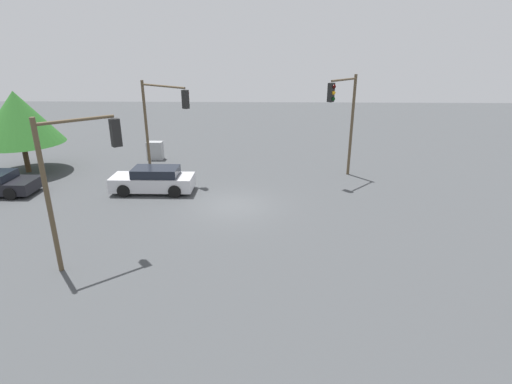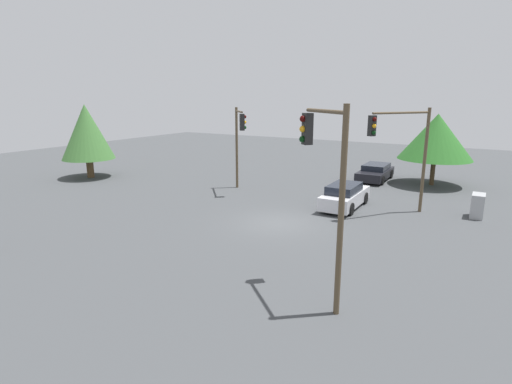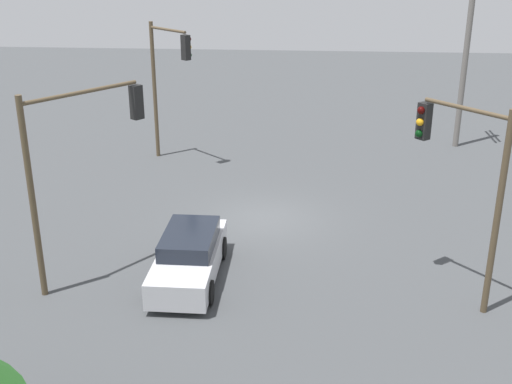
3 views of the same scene
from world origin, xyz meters
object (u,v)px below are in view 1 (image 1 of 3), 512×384
object	(u,v)px
sedan_silver	(153,180)
electrical_cabinet	(155,151)
traffic_signal_aux	(77,165)
traffic_signal_main	(344,111)
traffic_signal_cross	(162,112)

from	to	relation	value
sedan_silver	electrical_cabinet	world-z (taller)	sedan_silver
traffic_signal_aux	electrical_cabinet	world-z (taller)	traffic_signal_aux
traffic_signal_main	traffic_signal_aux	world-z (taller)	traffic_signal_main
traffic_signal_main	traffic_signal_aux	distance (m)	15.67
sedan_silver	traffic_signal_main	size ratio (longest dim) A/B	0.73
sedan_silver	electrical_cabinet	xyz separation A→B (m)	(-1.74, 6.91, -0.05)
traffic_signal_aux	traffic_signal_cross	bearing A→B (deg)	47.00
sedan_silver	electrical_cabinet	bearing A→B (deg)	14.13
sedan_silver	traffic_signal_cross	bearing A→B (deg)	0.62
sedan_silver	traffic_signal_main	xyz separation A→B (m)	(11.08, 2.89, 3.53)
sedan_silver	traffic_signal_cross	distance (m)	4.57
sedan_silver	traffic_signal_aux	size ratio (longest dim) A/B	0.80
traffic_signal_cross	electrical_cabinet	xyz separation A→B (m)	(-1.71, 3.81, -3.41)
traffic_signal_main	electrical_cabinet	size ratio (longest dim) A/B	4.77
traffic_signal_main	electrical_cabinet	xyz separation A→B (m)	(-12.82, 4.02, -3.58)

